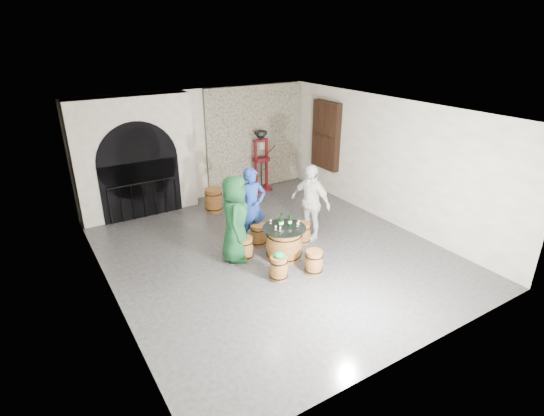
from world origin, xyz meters
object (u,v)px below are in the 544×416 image
wine_bottle_right (282,221)px  barrel_stool_near_right (314,262)px  person_white (310,202)px  person_green (235,219)px  person_blue (252,206)px  corking_press (261,157)px  barrel_stool_left (245,248)px  barrel_stool_near_left (279,268)px  barrel_stool_far (258,235)px  wine_bottle_left (281,222)px  barrel_stool_right (303,233)px  wine_bottle_center (290,221)px  barrel_table (284,243)px  side_barrel (214,200)px

wine_bottle_right → barrel_stool_near_right: bearing=-77.5°
wine_bottle_right → person_white: bearing=22.4°
person_green → wine_bottle_right: (0.89, -0.47, -0.09)m
person_white → wine_bottle_right: 1.20m
person_green → person_white: (2.00, -0.01, -0.04)m
person_blue → corking_press: size_ratio=0.98×
barrel_stool_left → person_green: (-0.16, 0.10, 0.71)m
barrel_stool_near_left → person_green: bearing=106.1°
barrel_stool_far → barrel_stool_near_left: size_ratio=1.00×
barrel_stool_near_left → barrel_stool_far: bearing=75.2°
barrel_stool_near_left → barrel_stool_left: bearing=99.4°
wine_bottle_left → person_blue: bearing=98.6°
corking_press → wine_bottle_right: bearing=-118.1°
barrel_stool_right → wine_bottle_center: wine_bottle_center is taller
barrel_table → person_blue: bearing=101.0°
barrel_stool_far → corking_press: bearing=58.2°
person_green → wine_bottle_left: bearing=-88.6°
person_white → wine_bottle_center: size_ratio=5.69×
person_blue → side_barrel: (-0.01, 2.18, -0.59)m
barrel_stool_far → wine_bottle_left: bearing=-82.0°
person_green → side_barrel: bearing=16.0°
barrel_table → corking_press: (1.76, 3.96, 0.73)m
person_green → barrel_stool_near_right: bearing=-111.2°
barrel_stool_left → side_barrel: side_barrel is taller
barrel_table → barrel_stool_near_right: barrel_table is taller
barrel_stool_near_right → person_white: 1.78m
barrel_stool_far → wine_bottle_right: (0.15, -0.78, 0.62)m
person_green → wine_bottle_left: person_green is taller
barrel_stool_near_left → person_blue: (0.36, 1.72, 0.67)m
barrel_stool_near_left → wine_bottle_center: wine_bottle_center is taller
wine_bottle_right → barrel_stool_left: bearing=153.2°
person_green → person_blue: size_ratio=1.05×
corking_press → barrel_stool_near_left: bearing=-120.2°
barrel_table → barrel_stool_near_right: bearing=-77.8°
person_white → side_barrel: (-1.30, 2.71, -0.60)m
barrel_stool_near_left → wine_bottle_left: size_ratio=1.57×
barrel_stool_near_right → person_white: bearing=56.9°
barrel_stool_far → barrel_table: bearing=-79.0°
person_white → wine_bottle_right: size_ratio=5.69×
wine_bottle_left → person_white: bearing=22.3°
barrel_stool_right → person_green: person_green is taller
barrel_stool_left → barrel_stool_near_right: size_ratio=1.00×
barrel_stool_near_left → person_white: person_white is taller
person_green → side_barrel: (0.70, 2.70, -0.64)m
person_green → person_white: bearing=-59.8°
barrel_stool_left → barrel_stool_right: same height
barrel_stool_right → corking_press: size_ratio=0.27×
barrel_stool_left → person_green: person_green is taller
person_blue → corking_press: bearing=62.8°
barrel_stool_left → barrel_stool_far: size_ratio=1.00×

